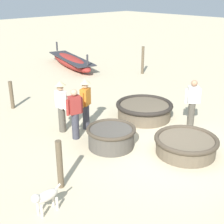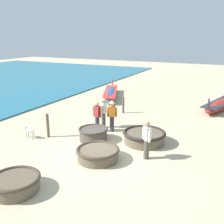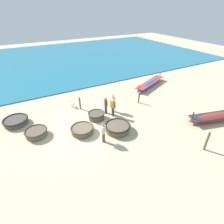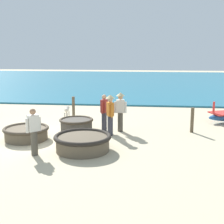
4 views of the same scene
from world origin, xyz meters
The scene contains 17 objects.
ground_plane centered at (0.00, 0.00, 0.00)m, with size 80.00×80.00×0.00m, color #C6B793.
sea centered at (-21.33, 4.00, 0.05)m, with size 28.00×52.00×0.10m, color teal.
coracle_upturned centered at (0.21, -0.37, 0.27)m, with size 1.75×1.75×0.50m.
coracle_far_right centered at (-1.00, 1.35, 0.32)m, with size 1.42×1.42×0.60m.
coracle_beside_post centered at (-3.47, -4.69, 0.26)m, with size 1.94×1.94×0.48m.
coracle_tilted centered at (-1.09, -3.47, 0.27)m, with size 1.63×1.63×0.50m.
coracle_front_right centered at (1.30, 2.08, 0.31)m, with size 1.98×1.98×0.57m.
long_boat_green_hull centered at (-4.32, 9.81, 0.31)m, with size 3.10×5.66×1.05m.
long_boat_blue_hull centered at (4.01, 9.95, 0.33)m, with size 2.27×5.09×1.13m.
fisherman_hauling centered at (1.91, 0.59, 0.84)m, with size 0.41×0.40×1.57m.
fisherman_crouching centered at (-0.73, 2.80, 0.96)m, with size 0.49×0.36×1.67m.
fisherman_standing_left centered at (-1.41, 2.47, 0.84)m, with size 0.52×0.29×1.57m.
fisherman_with_hat centered at (-1.41, 3.16, 0.96)m, with size 0.36×0.53×1.67m.
dog centered at (-3.93, 0.19, 0.37)m, with size 0.69×0.21×0.55m.
mooring_post_shoreline centered at (-1.58, 6.17, 0.53)m, with size 0.14×0.14×1.06m, color brown.
mooring_post_inland centered at (-3.19, 0.72, 0.59)m, with size 0.14×0.14×1.19m, color brown.
mooring_post_mid_beach centered at (5.86, 6.14, 0.72)m, with size 0.14×0.14×1.45m, color brown.
Camera 3 is at (10.47, -3.44, 8.32)m, focal length 28.00 mm.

